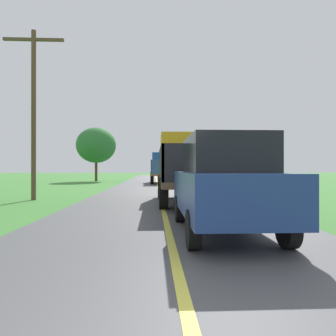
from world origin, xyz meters
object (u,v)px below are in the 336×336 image
banana_truck_near (187,166)px  following_car (223,183)px  utility_pole_roadside (34,107)px  roadside_tree_near_left (96,145)px  banana_truck_far (163,167)px

banana_truck_near → following_car: banana_truck_near is taller
utility_pole_roadside → roadside_tree_near_left: bearing=93.0°
banana_truck_near → roadside_tree_near_left: 22.38m
banana_truck_near → following_car: (0.05, -6.15, -0.40)m
banana_truck_far → banana_truck_near: bearing=-88.2°
banana_truck_near → utility_pole_roadside: 7.20m
utility_pole_roadside → roadside_tree_near_left: size_ratio=1.27×
roadside_tree_near_left → following_car: bearing=-74.2°
utility_pole_roadside → roadside_tree_near_left: utility_pole_roadside is taller
utility_pole_roadside → banana_truck_far: bearing=66.7°
banana_truck_near → roadside_tree_near_left: size_ratio=1.00×
banana_truck_near → banana_truck_far: (-0.48, 15.49, 0.01)m
banana_truck_near → utility_pole_roadside: bearing=169.1°
utility_pole_roadside → roadside_tree_near_left: (-1.02, 19.63, -0.17)m
banana_truck_far → roadside_tree_near_left: bearing=142.8°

